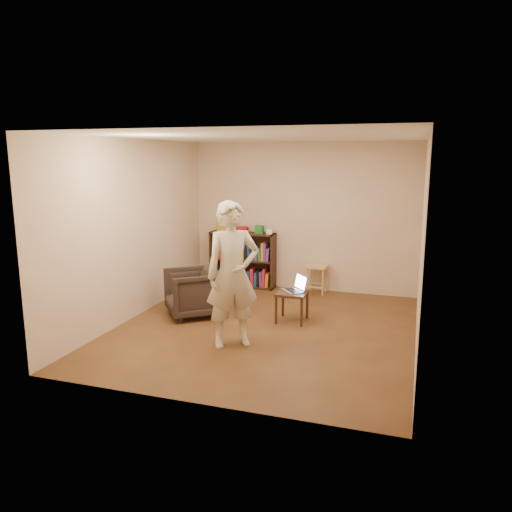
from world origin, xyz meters
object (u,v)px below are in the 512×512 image
(laptop, at_px, (296,287))
(bookshelf, at_px, (243,263))
(person, at_px, (233,275))
(stool, at_px, (317,271))
(side_table, at_px, (292,297))
(armchair, at_px, (193,293))

(laptop, bearing_deg, bookshelf, -179.40)
(bookshelf, xyz_separation_m, person, (0.86, -2.79, 0.47))
(stool, bearing_deg, side_table, -91.45)
(bookshelf, distance_m, stool, 1.39)
(side_table, relative_size, laptop, 1.04)
(bookshelf, bearing_deg, person, -72.83)
(stool, distance_m, side_table, 1.60)
(laptop, bearing_deg, side_table, -71.44)
(stool, distance_m, person, 2.82)
(armchair, relative_size, person, 0.42)
(armchair, height_order, side_table, armchair)
(bookshelf, distance_m, person, 2.96)
(stool, xyz_separation_m, person, (-0.52, -2.73, 0.51))
(stool, height_order, person, person)
(bookshelf, relative_size, laptop, 2.84)
(armchair, xyz_separation_m, person, (0.99, -0.93, 0.56))
(armchair, xyz_separation_m, side_table, (1.48, 0.19, 0.01))
(side_table, distance_m, person, 1.34)
(bookshelf, height_order, person, person)
(side_table, bearing_deg, bookshelf, 128.95)
(stool, xyz_separation_m, armchair, (-1.52, -1.79, -0.05))
(bookshelf, xyz_separation_m, stool, (1.39, -0.06, -0.04))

